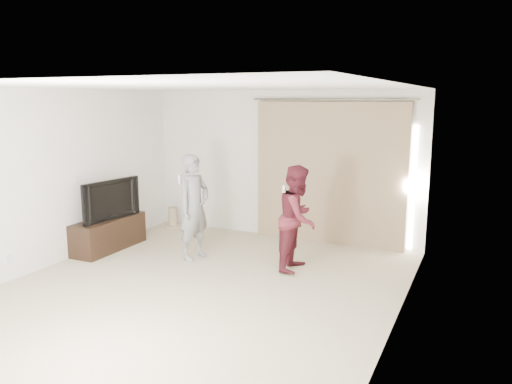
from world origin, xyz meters
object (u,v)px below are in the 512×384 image
Objects in this scene: tv_console at (109,234)px; person_man at (194,207)px; tv at (107,199)px; person_woman at (298,218)px.

tv_console is 0.83× the size of person_man.
tv is (0.00, 0.00, 0.58)m from tv_console.
person_man is at bearing -172.83° from person_woman.
tv_console is at bearing -172.88° from person_woman.
person_man is (1.54, 0.19, 0.55)m from tv_console.
tv is at bearing -172.88° from person_woman.
person_man reaches higher than tv_console.
person_woman is (1.62, 0.20, -0.05)m from person_man.
person_woman is at bearing 7.12° from tv_console.
tv_console is 1.65m from person_man.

